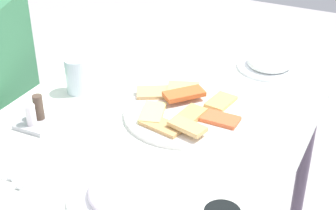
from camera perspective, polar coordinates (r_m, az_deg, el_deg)
dining_table at (r=1.44m, az=-1.15°, el=-3.69°), size 1.10×0.80×0.70m
pide_platter at (r=1.38m, az=1.72°, el=-0.70°), size 0.33×0.34×0.04m
salad_plate_greens at (r=1.10m, az=-5.05°, el=-10.08°), size 0.24×0.24×0.04m
salad_plate_rice at (r=1.66m, az=11.31°, el=4.67°), size 0.20×0.20×0.05m
drinking_glass at (r=1.50m, az=-10.13°, el=3.23°), size 0.07×0.07×0.11m
paper_napkin at (r=1.25m, az=-14.32°, el=-6.30°), size 0.18×0.18×0.00m
fork at (r=1.23m, az=-13.69°, el=-6.39°), size 0.19×0.02×0.00m
spoon at (r=1.25m, az=-14.99°, el=-5.91°), size 0.16×0.02×0.00m
condiment_caddy at (r=1.38m, az=-14.55°, el=-1.35°), size 0.09×0.09×0.08m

